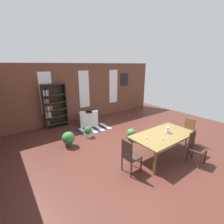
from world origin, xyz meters
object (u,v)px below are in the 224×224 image
Objects in this scene: dining_chair_head_right at (187,130)px; potted_plant_corner at (131,134)px; armchair_white at (88,119)px; potted_plant_window at (68,139)px; potted_plant_by_shelf at (88,132)px; dining_table at (163,136)px; vase_on_table at (167,130)px; dining_chair_near_right at (195,147)px; bookshelf_tall at (53,106)px; dining_chair_head_left at (130,155)px.

dining_chair_head_right is 2.00m from potted_plant_corner.
armchair_white is 2.13m from potted_plant_window.
armchair_white is 2.29× the size of potted_plant_corner.
potted_plant_corner is at bearing -45.26° from potted_plant_by_shelf.
potted_plant_by_shelf is at bearing 115.59° from dining_table.
dining_table is 1.44m from potted_plant_corner.
potted_plant_window is at bearing 134.95° from vase_on_table.
potted_plant_by_shelf is (-0.65, -1.18, -0.06)m from armchair_white.
vase_on_table is 3.33m from potted_plant_window.
vase_on_table reaches higher than potted_plant_window.
dining_chair_near_right is 2.20× the size of potted_plant_by_shelf.
dining_chair_head_right is at bearing -0.33° from vase_on_table.
armchair_white is (-1.03, 4.55, -0.23)m from dining_chair_near_right.
dining_chair_head_right and dining_chair_near_right have the same top height.
armchair_white is 1.92× the size of potted_plant_window.
dining_chair_head_right is 1.78× the size of potted_plant_window.
dining_chair_head_right is 1.00× the size of dining_chair_near_right.
potted_plant_by_shelf is 0.96× the size of potted_plant_corner.
bookshelf_tall is 2.16m from potted_plant_by_shelf.
dining_table is 4.89m from bookshelf_tall.
potted_plant_window is at bearing -137.04° from armchair_white.
vase_on_table is 1.52m from potted_plant_corner.
dining_chair_head_right is at bearing -62.54° from armchair_white.
bookshelf_tall is (-2.13, 4.47, 0.17)m from vase_on_table.
potted_plant_window is at bearing 146.46° from dining_chair_head_right.
dining_table is 0.25m from vase_on_table.
potted_plant_window is (-2.32, 2.33, -0.54)m from vase_on_table.
dining_table is 3.18m from potted_plant_window.
dining_chair_head_left is at bearing -82.65° from bookshelf_tall.
potted_plant_by_shelf is at bearing 86.98° from dining_chair_head_left.
potted_plant_window is (-2.14, 2.33, -0.37)m from dining_table.
dining_table is at bearing 179.71° from dining_chair_head_right.
dining_chair_head_left is 1.78× the size of potted_plant_window.
bookshelf_tall is 2.27m from potted_plant_window.
bookshelf_tall is at bearing 152.86° from armchair_white.
potted_plant_corner is at bearing 102.69° from dining_chair_near_right.
dining_chair_head_right reaches higher than vase_on_table.
dining_chair_near_right reaches higher than vase_on_table.
bookshelf_tall is at bearing 84.98° from potted_plant_window.
bookshelf_tall reaches higher than potted_plant_window.
armchair_white is 2.46m from potted_plant_corner.
potted_plant_window is at bearing 129.87° from dining_chair_near_right.
potted_plant_corner is at bearing -24.25° from potted_plant_window.
dining_chair_head_left reaches higher than armchair_white.
bookshelf_tall reaches higher than dining_table.
potted_plant_window is (-0.19, -2.15, -0.71)m from bookshelf_tall.
vase_on_table is at bearing 179.67° from dining_chair_head_right.
dining_chair_near_right is 4.67m from armchair_white.
armchair_white is 1.35m from potted_plant_by_shelf.
dining_chair_head_left reaches higher than vase_on_table.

